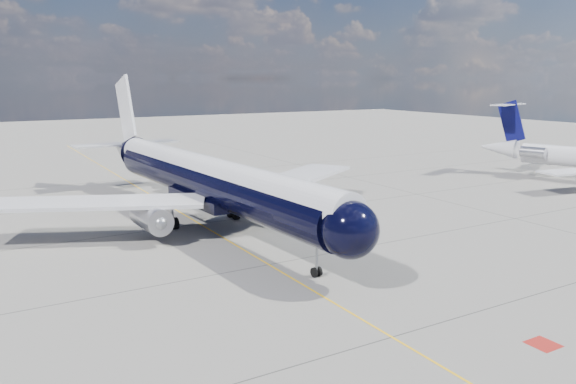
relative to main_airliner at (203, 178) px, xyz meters
name	(u,v)px	position (x,y,z in m)	size (l,w,h in m)	color
ground	(183,214)	(-0.53, 5.01, -4.75)	(320.00, 320.00, 0.00)	gray
taxiway_centerline	(200,224)	(-0.53, 0.01, -4.75)	(0.16, 160.00, 0.01)	yellow
red_marking	(543,344)	(6.27, -34.99, -4.75)	(1.60, 1.60, 0.01)	maroon
main_airliner	(203,178)	(0.00, 0.00, 0.00)	(43.46, 52.99, 15.30)	black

